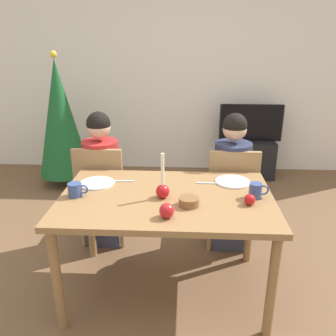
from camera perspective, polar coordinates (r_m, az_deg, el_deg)
name	(u,v)px	position (r m, az deg, el deg)	size (l,w,h in m)	color
ground_plane	(167,289)	(2.73, -0.23, -18.93)	(7.68, 7.68, 0.00)	brown
back_wall	(178,72)	(4.72, 1.59, 15.30)	(6.40, 0.10, 2.60)	silver
dining_table	(166,207)	(2.36, -0.26, -6.34)	(1.40, 0.90, 0.75)	olive
chair_left	(102,189)	(3.05, -10.63, -3.41)	(0.40, 0.40, 0.90)	#99754C
chair_right	(231,192)	(3.00, 10.16, -3.86)	(0.40, 0.40, 0.90)	#99754C
person_left_child	(102,182)	(3.06, -10.56, -2.17)	(0.30, 0.30, 1.17)	#33384C
person_right_child	(231,184)	(3.00, 10.16, -2.60)	(0.30, 0.30, 1.17)	#33384C
tv_stand	(248,158)	(4.72, 12.82, 1.59)	(0.64, 0.40, 0.48)	black
tv	(251,123)	(4.59, 13.28, 7.14)	(0.79, 0.05, 0.46)	black
christmas_tree	(60,119)	(4.37, -17.04, 7.65)	(0.60, 0.60, 1.59)	brown
candle_centerpiece	(163,189)	(2.27, -0.87, -3.36)	(0.09, 0.09, 0.30)	red
plate_left	(97,183)	(2.55, -11.39, -2.41)	(0.24, 0.24, 0.01)	white
plate_right	(233,182)	(2.57, 10.44, -2.19)	(0.25, 0.25, 0.01)	white
mug_left	(75,190)	(2.38, -14.76, -3.42)	(0.13, 0.09, 0.09)	#33477F
mug_right	(256,191)	(2.34, 14.05, -3.56)	(0.13, 0.08, 0.10)	#33477F
fork_left	(121,181)	(2.56, -7.56, -2.12)	(0.18, 0.01, 0.01)	silver
fork_right	(209,183)	(2.52, 6.64, -2.45)	(0.18, 0.01, 0.01)	silver
bowl_walnuts	(189,202)	(2.19, 3.41, -5.45)	(0.13, 0.13, 0.05)	brown
apple_near_candle	(167,211)	(2.04, -0.20, -6.91)	(0.09, 0.09, 0.09)	#B11A1E
apple_by_left_plate	(250,200)	(2.25, 13.09, -5.00)	(0.07, 0.07, 0.07)	#AE1414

